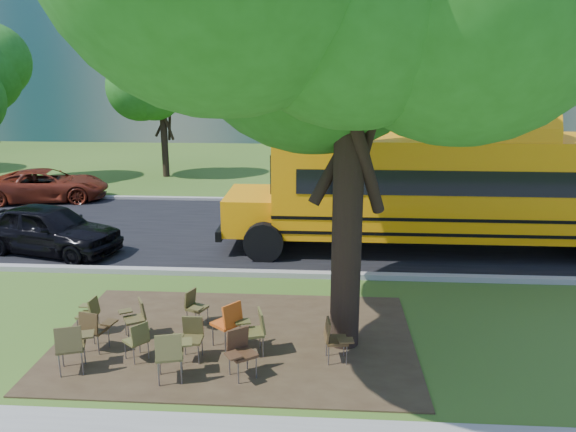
# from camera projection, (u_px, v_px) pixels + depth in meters

# --- Properties ---
(ground) EXTENTS (160.00, 160.00, 0.00)m
(ground) POSITION_uv_depth(u_px,v_px,m) (192.00, 327.00, 11.70)
(ground) COLOR #335219
(ground) RESTS_ON ground
(dirt_patch) EXTENTS (7.00, 4.50, 0.03)m
(dirt_patch) POSITION_uv_depth(u_px,v_px,m) (236.00, 339.00, 11.16)
(dirt_patch) COLOR #382819
(dirt_patch) RESTS_ON ground
(asphalt_road) EXTENTS (80.00, 8.00, 0.04)m
(asphalt_road) POSITION_uv_depth(u_px,v_px,m) (241.00, 230.00, 18.44)
(asphalt_road) COLOR black
(asphalt_road) RESTS_ON ground
(kerb_near) EXTENTS (80.00, 0.25, 0.14)m
(kerb_near) POSITION_uv_depth(u_px,v_px,m) (218.00, 272.00, 14.58)
(kerb_near) COLOR gray
(kerb_near) RESTS_ON ground
(kerb_far) EXTENTS (80.00, 0.25, 0.14)m
(kerb_far) POSITION_uv_depth(u_px,v_px,m) (256.00, 200.00, 22.38)
(kerb_far) COLOR gray
(kerb_far) RESTS_ON ground
(bg_tree_2) EXTENTS (4.80, 4.80, 6.62)m
(bg_tree_2) POSITION_uv_depth(u_px,v_px,m) (161.00, 88.00, 26.33)
(bg_tree_2) COLOR black
(bg_tree_2) RESTS_ON ground
(bg_tree_3) EXTENTS (5.60, 5.60, 7.84)m
(bg_tree_3) POSITION_uv_depth(u_px,v_px,m) (453.00, 71.00, 23.37)
(bg_tree_3) COLOR black
(bg_tree_3) RESTS_ON ground
(main_tree) EXTENTS (7.20, 7.20, 9.75)m
(main_tree) POSITION_uv_depth(u_px,v_px,m) (353.00, 12.00, 9.39)
(main_tree) COLOR black
(main_tree) RESTS_ON ground
(school_bus) EXTENTS (13.70, 3.13, 3.34)m
(school_bus) POSITION_uv_depth(u_px,v_px,m) (485.00, 186.00, 16.02)
(school_bus) COLOR orange
(school_bus) RESTS_ON ground
(chair_0) EXTENTS (0.65, 0.72, 0.96)m
(chair_0) POSITION_uv_depth(u_px,v_px,m) (72.00, 343.00, 9.79)
(chair_0) COLOR #493F1F
(chair_0) RESTS_ON ground
(chair_1) EXTENTS (0.64, 0.50, 0.86)m
(chair_1) POSITION_uv_depth(u_px,v_px,m) (94.00, 327.00, 10.54)
(chair_1) COLOR #3D2C16
(chair_1) RESTS_ON ground
(chair_2) EXTENTS (0.52, 0.66, 0.77)m
(chair_2) POSITION_uv_depth(u_px,v_px,m) (138.00, 337.00, 10.26)
(chair_2) COLOR brown
(chair_2) RESTS_ON ground
(chair_3) EXTENTS (0.53, 0.48, 0.82)m
(chair_3) POSITION_uv_depth(u_px,v_px,m) (190.00, 334.00, 10.29)
(chair_3) COLOR #48411F
(chair_3) RESTS_ON ground
(chair_4) EXTENTS (0.65, 0.69, 0.96)m
(chair_4) POSITION_uv_depth(u_px,v_px,m) (171.00, 351.00, 9.51)
(chair_4) COLOR brown
(chair_4) RESTS_ON ground
(chair_5) EXTENTS (0.59, 0.74, 0.88)m
(chair_5) POSITION_uv_depth(u_px,v_px,m) (240.00, 349.00, 9.69)
(chair_5) COLOR #412817
(chair_5) RESTS_ON ground
(chair_6) EXTENTS (0.66, 0.61, 0.89)m
(chair_6) POSITION_uv_depth(u_px,v_px,m) (255.00, 327.00, 10.47)
(chair_6) COLOR #4B4820
(chair_6) RESTS_ON ground
(chair_7) EXTENTS (0.55, 0.56, 0.84)m
(chair_7) POSITION_uv_depth(u_px,v_px,m) (334.00, 337.00, 10.18)
(chair_7) COLOR #4D371B
(chair_7) RESTS_ON ground
(chair_8) EXTENTS (0.45, 0.53, 0.77)m
(chair_8) POSITION_uv_depth(u_px,v_px,m) (90.00, 311.00, 11.33)
(chair_8) COLOR brown
(chair_8) RESTS_ON ground
(chair_9) EXTENTS (0.66, 0.54, 0.81)m
(chair_9) POSITION_uv_depth(u_px,v_px,m) (136.00, 315.00, 11.13)
(chair_9) COLOR #49411F
(chair_9) RESTS_ON ground
(chair_10) EXTENTS (0.49, 0.63, 0.78)m
(chair_10) POSITION_uv_depth(u_px,v_px,m) (194.00, 305.00, 11.63)
(chair_10) COLOR #4E4721
(chair_10) RESTS_ON ground
(chair_11) EXTENTS (0.65, 0.82, 0.96)m
(chair_11) POSITION_uv_depth(u_px,v_px,m) (229.00, 319.00, 10.71)
(chair_11) COLOR #C74F15
(chair_11) RESTS_ON ground
(black_car) EXTENTS (4.54, 2.71, 1.45)m
(black_car) POSITION_uv_depth(u_px,v_px,m) (49.00, 229.00, 16.13)
(black_car) COLOR black
(black_car) RESTS_ON ground
(bg_car_red) EXTENTS (4.98, 3.09, 1.29)m
(bg_car_red) POSITION_uv_depth(u_px,v_px,m) (47.00, 185.00, 22.35)
(bg_car_red) COLOR #5F1E10
(bg_car_red) RESTS_ON ground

